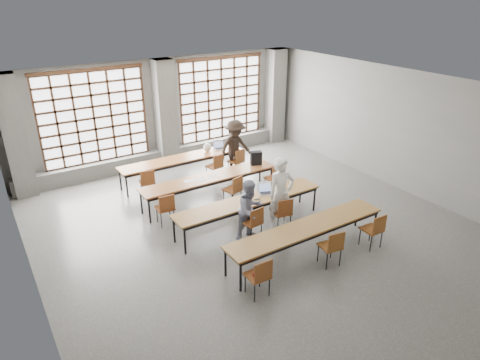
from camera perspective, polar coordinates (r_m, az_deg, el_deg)
name	(u,v)px	position (r m, az deg, el deg)	size (l,w,h in m)	color
floor	(255,228)	(10.81, 1.95, -6.48)	(11.00, 11.00, 0.00)	#494946
ceiling	(257,89)	(9.51, 2.25, 11.97)	(11.00, 11.00, 0.00)	silver
wall_back	(162,112)	(14.65, -10.36, 8.96)	(10.00, 10.00, 0.00)	slate
wall_left	(23,221)	(8.51, -26.97, -4.94)	(11.00, 11.00, 0.00)	slate
wall_right	(396,129)	(13.37, 20.14, 6.38)	(11.00, 11.00, 0.00)	slate
column_left	(14,137)	(13.41, -27.86, 5.07)	(0.60, 0.55, 3.50)	#535351
column_mid	(165,114)	(14.40, -9.92, 8.72)	(0.60, 0.55, 3.50)	#535351
column_right	(275,96)	(16.60, 4.71, 11.05)	(0.60, 0.55, 3.50)	#535351
window_left	(94,118)	(13.88, -18.91, 7.83)	(3.32, 0.12, 3.00)	white
window_right	(221,99)	(15.50, -2.50, 10.74)	(3.32, 0.12, 3.00)	white
sill_ledge	(168,156)	(14.93, -9.63, 3.24)	(9.80, 0.35, 0.50)	#535351
desk_row_a	(183,159)	(13.36, -7.64, 2.73)	(4.00, 0.70, 0.73)	brown
desk_row_b	(210,179)	(11.92, -4.06, 0.16)	(4.00, 0.70, 0.73)	brown
desk_row_c	(249,202)	(10.62, 1.21, -2.95)	(4.00, 0.70, 0.73)	brown
desk_row_d	(307,229)	(9.60, 8.88, -6.48)	(4.00, 0.70, 0.73)	brown
chair_back_left	(147,180)	(12.39, -12.25, -0.06)	(0.50, 0.50, 0.88)	brown
chair_back_mid	(216,164)	(13.23, -3.24, 2.09)	(0.50, 0.50, 0.88)	brown
chair_back_right	(238,159)	(13.61, -0.31, 2.78)	(0.50, 0.51, 0.88)	brown
chair_mid_left	(166,206)	(10.85, -9.87, -3.47)	(0.45, 0.46, 0.88)	brown
chair_mid_centre	(234,188)	(11.68, -0.74, -1.01)	(0.52, 0.52, 0.88)	brown
chair_mid_right	(275,177)	(12.39, 4.69, 0.46)	(0.43, 0.44, 0.88)	brown
chair_front_left	(254,220)	(10.09, 1.82, -5.38)	(0.47, 0.48, 0.88)	brown
chair_front_right	(283,211)	(10.55, 5.75, -4.08)	(0.50, 0.50, 0.88)	brown
chair_near_left	(260,274)	(8.36, 2.65, -12.40)	(0.43, 0.44, 0.88)	brown
chair_near_mid	(332,245)	(9.39, 12.23, -8.42)	(0.48, 0.49, 0.88)	brown
chair_near_right	(375,228)	(10.26, 17.53, -6.07)	(0.43, 0.43, 0.88)	brown
student_male	(281,194)	(10.46, 5.48, -1.88)	(0.68, 0.45, 1.86)	white
student_female	(250,210)	(10.07, 1.38, -4.00)	(0.73, 0.57, 1.51)	#1A2050
student_back	(235,148)	(13.58, -0.67, 4.35)	(1.16, 0.67, 1.79)	black
laptop_front	(265,190)	(10.94, 3.40, -1.40)	(0.45, 0.41, 0.26)	#BCBBC0
laptop_back	(219,147)	(13.99, -2.81, 4.48)	(0.43, 0.39, 0.26)	#B5B4B9
mouse	(280,190)	(11.08, 5.36, -1.37)	(0.10, 0.06, 0.04)	silver
green_box	(246,197)	(10.61, 0.75, -2.32)	(0.25, 0.09, 0.09)	#2F9044
phone	(257,199)	(10.61, 2.32, -2.56)	(0.13, 0.06, 0.01)	black
paper_sheet_a	(189,181)	(11.69, -6.76, -0.10)	(0.30, 0.21, 0.00)	white
paper_sheet_b	(201,180)	(11.73, -5.23, 0.05)	(0.30, 0.21, 0.00)	white
paper_sheet_c	(213,176)	(11.94, -3.65, 0.56)	(0.30, 0.21, 0.00)	silver
backpack	(256,158)	(12.64, 2.16, 2.94)	(0.32, 0.20, 0.40)	black
plastic_bag	(207,147)	(13.70, -4.38, 4.37)	(0.26, 0.21, 0.29)	white
red_pouch	(257,273)	(8.43, 2.34, -12.33)	(0.20, 0.08, 0.06)	maroon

